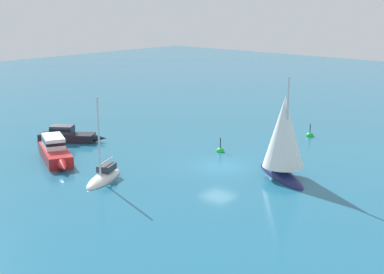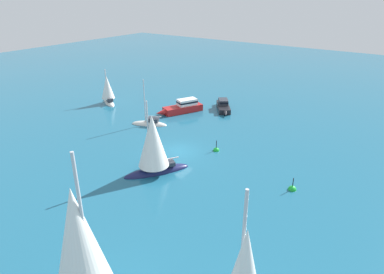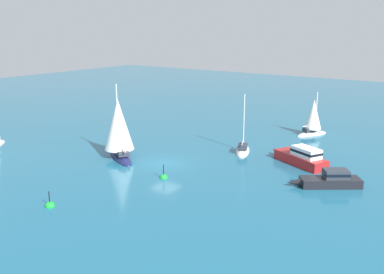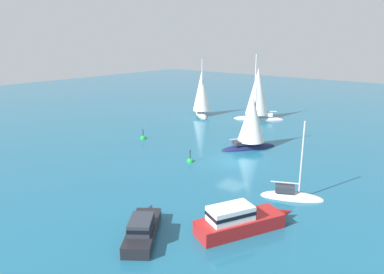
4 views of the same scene
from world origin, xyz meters
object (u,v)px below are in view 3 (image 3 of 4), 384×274
(sailboat, at_px, (243,151))
(yacht, at_px, (313,120))
(yacht_2, at_px, (119,131))
(channel_buoy, at_px, (50,206))
(launch, at_px, (329,180))
(mooring_buoy, at_px, (164,178))
(motor_cruiser, at_px, (300,157))

(sailboat, relative_size, yacht, 1.15)
(yacht_2, distance_m, channel_buoy, 13.47)
(launch, xyz_separation_m, yacht_2, (-20.39, -4.11, 2.16))
(yacht_2, xyz_separation_m, mooring_buoy, (7.74, -2.39, -2.72))
(yacht, height_order, yacht_2, yacht_2)
(channel_buoy, bearing_deg, yacht_2, 111.36)
(launch, height_order, channel_buoy, launch)
(launch, xyz_separation_m, sailboat, (-11.05, 4.95, -0.46))
(channel_buoy, bearing_deg, mooring_buoy, 73.47)
(yacht, distance_m, motor_cruiser, 12.64)
(launch, relative_size, mooring_buoy, 3.59)
(channel_buoy, distance_m, mooring_buoy, 10.32)
(motor_cruiser, relative_size, mooring_buoy, 4.49)
(launch, xyz_separation_m, channel_buoy, (-15.58, -16.39, -0.57))
(yacht, relative_size, motor_cruiser, 0.82)
(channel_buoy, xyz_separation_m, mooring_buoy, (2.93, 9.89, 0.00))
(mooring_buoy, bearing_deg, sailboat, 82.06)
(channel_buoy, bearing_deg, launch, 46.45)
(launch, relative_size, channel_buoy, 3.58)
(motor_cruiser, relative_size, channel_buoy, 4.49)
(yacht_2, xyz_separation_m, channel_buoy, (4.80, -12.28, -2.73))
(sailboat, xyz_separation_m, channel_buoy, (-4.53, -21.34, -0.10))
(yacht_2, bearing_deg, mooring_buoy, -164.82)
(yacht, relative_size, channel_buoy, 3.67)
(mooring_buoy, bearing_deg, yacht, 78.03)
(sailboat, relative_size, channel_buoy, 4.21)
(sailboat, height_order, channel_buoy, sailboat)
(sailboat, height_order, motor_cruiser, sailboat)
(yacht_2, bearing_deg, yacht, -89.07)
(sailboat, bearing_deg, launch, -139.48)
(yacht, relative_size, mooring_buoy, 3.68)
(motor_cruiser, bearing_deg, launch, 160.75)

